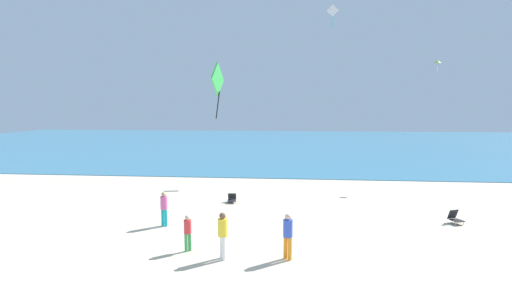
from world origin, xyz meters
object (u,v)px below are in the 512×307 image
Objects in this scene: beach_chair_mid_beach at (232,199)px; kite_white at (333,11)px; person_1 at (288,233)px; beach_chair_far_right at (455,217)px; person_0 at (164,206)px; person_2 at (223,232)px; person_3 at (188,230)px; kite_green at (218,80)px; kite_lime at (438,62)px.

beach_chair_mid_beach is 0.37× the size of kite_white.
beach_chair_mid_beach is 9.05m from person_1.
kite_white reaches higher than beach_chair_mid_beach.
beach_chair_far_right is 0.48× the size of person_0.
person_1 is 0.99× the size of person_2.
person_3 is at bearing 52.89° from person_0.
kite_white is at bearing 78.11° from kite_green.
beach_chair_mid_beach is 8.64m from person_2.
person_2 is (1.03, -8.54, 0.79)m from beach_chair_mid_beach.
beach_chair_far_right is 11.72m from person_2.
kite_lime is (12.91, 16.38, 7.84)m from person_2.
kite_green reaches higher than person_1.
beach_chair_mid_beach is 7.93m from person_3.
kite_lime is at bearing -178.31° from person_1.
kite_green is (0.59, -3.65, 5.26)m from person_2.
person_2 reaches higher than beach_chair_far_right.
person_0 is 0.93× the size of person_2.
person_2 reaches higher than beach_chair_mid_beach.
kite_lime is at bearing 93.40° from person_3.
person_2 is at bearing -50.57° from person_1.
kite_white reaches higher than beach_chair_far_right.
beach_chair_far_right is 14.11m from kite_lime.
person_3 is 1.74× the size of kite_lime.
person_0 is 1.14× the size of kite_green.
person_2 is at bearing 22.46° from person_3.
person_1 is 24.06m from kite_white.
kite_white reaches higher than person_3.
beach_chair_far_right is (11.38, -3.08, 0.06)m from beach_chair_mid_beach.
kite_lime is at bearing -153.87° from person_2.
person_0 is 6.83m from person_1.
beach_chair_far_right is 0.41× the size of kite_white.
person_0 is 0.94× the size of person_1.
person_1 is 2.10× the size of kite_lime.
kite_green is 1.74× the size of kite_lime.
kite_white is (-4.68, 14.99, 13.26)m from beach_chair_far_right.
beach_chair_far_right is at bearing -103.22° from kite_lime.
person_0 is 22.18m from kite_lime.
kite_green reaches higher than beach_chair_far_right.
kite_white is (7.16, 19.80, 12.72)m from person_3.
person_2 reaches higher than person_0.
person_3 is 24.60m from kite_white.
kite_white is 25.69m from kite_green.
person_1 is (3.41, -8.34, 0.77)m from beach_chair_mid_beach.
person_1 is 1.20× the size of kite_green.
beach_chair_mid_beach is at bearing -108.76° from person_2.
kite_green is (2.09, -4.30, 5.44)m from person_3.
kite_green is at bearing -69.17° from beach_chair_far_right.
kite_lime is (16.39, 12.68, 7.91)m from person_0.
kite_lime reaches higher than person_1.
person_2 is (-10.35, -5.46, 0.72)m from beach_chair_far_right.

